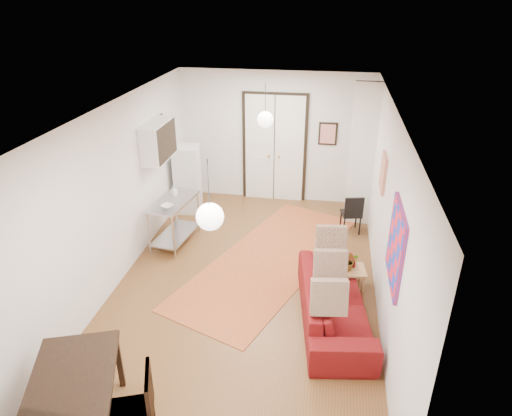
% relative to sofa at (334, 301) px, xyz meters
% --- Properties ---
extents(floor, '(7.00, 7.00, 0.00)m').
position_rel_sofa_xyz_m(floor, '(-1.43, 0.71, -0.34)').
color(floor, brown).
rests_on(floor, ground).
extents(ceiling, '(4.20, 7.00, 0.02)m').
position_rel_sofa_xyz_m(ceiling, '(-1.43, 0.71, 2.56)').
color(ceiling, white).
rests_on(ceiling, wall_back).
extents(wall_back, '(4.20, 0.02, 2.90)m').
position_rel_sofa_xyz_m(wall_back, '(-1.43, 4.21, 1.11)').
color(wall_back, silver).
rests_on(wall_back, floor).
extents(wall_front, '(4.20, 0.02, 2.90)m').
position_rel_sofa_xyz_m(wall_front, '(-1.43, -2.79, 1.11)').
color(wall_front, silver).
rests_on(wall_front, floor).
extents(wall_left, '(0.02, 7.00, 2.90)m').
position_rel_sofa_xyz_m(wall_left, '(-3.53, 0.71, 1.11)').
color(wall_left, silver).
rests_on(wall_left, floor).
extents(wall_right, '(0.02, 7.00, 2.90)m').
position_rel_sofa_xyz_m(wall_right, '(0.67, 0.71, 1.11)').
color(wall_right, silver).
rests_on(wall_right, floor).
extents(double_doors, '(1.44, 0.06, 2.50)m').
position_rel_sofa_xyz_m(double_doors, '(-1.43, 4.16, 0.86)').
color(double_doors, white).
rests_on(double_doors, wall_back).
extents(stub_partition, '(0.50, 0.10, 2.90)m').
position_rel_sofa_xyz_m(stub_partition, '(0.42, 3.26, 1.11)').
color(stub_partition, silver).
rests_on(stub_partition, floor).
extents(wall_cabinet, '(0.35, 1.00, 0.70)m').
position_rel_sofa_xyz_m(wall_cabinet, '(-3.35, 2.21, 1.56)').
color(wall_cabinet, white).
rests_on(wall_cabinet, wall_left).
extents(painting_popart, '(0.05, 1.00, 1.00)m').
position_rel_sofa_xyz_m(painting_popart, '(0.64, -0.54, 1.31)').
color(painting_popart, red).
rests_on(painting_popart, wall_right).
extents(painting_abstract, '(0.05, 0.50, 0.60)m').
position_rel_sofa_xyz_m(painting_abstract, '(0.64, 1.51, 1.46)').
color(painting_abstract, beige).
rests_on(painting_abstract, wall_right).
extents(poster_back, '(0.40, 0.03, 0.50)m').
position_rel_sofa_xyz_m(poster_back, '(-0.28, 4.18, 1.26)').
color(poster_back, red).
rests_on(poster_back, wall_back).
extents(print_left, '(0.03, 0.44, 0.54)m').
position_rel_sofa_xyz_m(print_left, '(-3.50, 2.71, 1.61)').
color(print_left, '#996B3F').
rests_on(print_left, wall_left).
extents(pendant_back, '(0.30, 0.30, 0.80)m').
position_rel_sofa_xyz_m(pendant_back, '(-1.43, 2.71, 1.91)').
color(pendant_back, white).
rests_on(pendant_back, ceiling).
extents(pendant_front, '(0.30, 0.30, 0.80)m').
position_rel_sofa_xyz_m(pendant_front, '(-1.43, -1.29, 1.91)').
color(pendant_front, white).
rests_on(pendant_front, ceiling).
extents(kilim_rug, '(3.17, 4.73, 0.01)m').
position_rel_sofa_xyz_m(kilim_rug, '(-1.15, 1.50, -0.33)').
color(kilim_rug, '#BF662F').
rests_on(kilim_rug, floor).
extents(sofa, '(1.22, 2.42, 0.68)m').
position_rel_sofa_xyz_m(sofa, '(0.00, 0.00, 0.00)').
color(sofa, maroon).
rests_on(sofa, floor).
extents(coffee_table, '(0.82, 0.52, 0.34)m').
position_rel_sofa_xyz_m(coffee_table, '(0.10, 0.88, -0.04)').
color(coffee_table, tan).
rests_on(coffee_table, floor).
extents(potted_plant, '(0.30, 0.33, 0.33)m').
position_rel_sofa_xyz_m(potted_plant, '(0.20, 0.88, 0.17)').
color(potted_plant, '#2F602B').
rests_on(potted_plant, coffee_table).
extents(kitchen_counter, '(0.74, 1.23, 0.89)m').
position_rel_sofa_xyz_m(kitchen_counter, '(-3.02, 1.82, 0.23)').
color(kitchen_counter, '#ADB0B2').
rests_on(kitchen_counter, floor).
extents(bowl, '(0.27, 0.27, 0.05)m').
position_rel_sofa_xyz_m(bowl, '(-3.02, 1.52, 0.58)').
color(bowl, beige).
rests_on(bowl, kitchen_counter).
extents(soap_bottle, '(0.11, 0.11, 0.18)m').
position_rel_sofa_xyz_m(soap_bottle, '(-3.07, 2.07, 0.64)').
color(soap_bottle, '#5086AF').
rests_on(soap_bottle, kitchen_counter).
extents(fridge, '(0.58, 0.58, 1.47)m').
position_rel_sofa_xyz_m(fridge, '(-3.18, 3.23, 0.40)').
color(fridge, silver).
rests_on(fridge, floor).
extents(dining_table, '(1.30, 1.69, 0.82)m').
position_rel_sofa_xyz_m(dining_table, '(-2.66, -2.44, 0.39)').
color(dining_table, black).
rests_on(dining_table, floor).
extents(dining_chair_near, '(0.62, 0.75, 1.02)m').
position_rel_sofa_xyz_m(dining_chair_near, '(-2.06, -2.34, 0.25)').
color(dining_chair_near, '#382112').
rests_on(dining_chair_near, floor).
extents(dining_chair_far, '(0.62, 0.75, 1.02)m').
position_rel_sofa_xyz_m(dining_chair_far, '(-2.06, -2.34, 0.25)').
color(dining_chair_far, '#382112').
rests_on(dining_chair_far, floor).
extents(black_side_chair, '(0.44, 0.45, 0.82)m').
position_rel_sofa_xyz_m(black_side_chair, '(0.29, 2.89, 0.13)').
color(black_side_chair, black).
rests_on(black_side_chair, floor).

